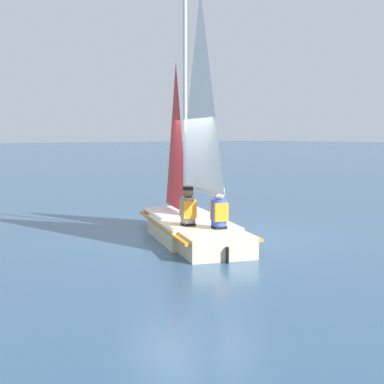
{
  "coord_description": "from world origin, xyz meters",
  "views": [
    {
      "loc": [
        8.78,
        -6.6,
        2.18
      ],
      "look_at": [
        0.0,
        0.0,
        1.0
      ],
      "focal_mm": 50.0,
      "sensor_mm": 36.0,
      "label": 1
    }
  ],
  "objects": [
    {
      "name": "ground_plane",
      "position": [
        0.0,
        0.0,
        0.0
      ],
      "size": [
        260.0,
        260.0,
        0.0
      ],
      "primitive_type": "plane",
      "color": "#2D4C6B"
    },
    {
      "name": "sailboat_main",
      "position": [
        0.02,
        -0.01,
        0.75
      ],
      "size": [
        4.32,
        2.76,
        5.07
      ],
      "rotation": [
        0.0,
        0.0,
        2.78
      ],
      "color": "beige",
      "rests_on": "ground_plane"
    },
    {
      "name": "sailor_helm",
      "position": [
        0.41,
        -0.4,
        0.63
      ],
      "size": [
        0.41,
        0.39,
        1.16
      ],
      "rotation": [
        0.0,
        0.0,
        2.78
      ],
      "color": "black",
      "rests_on": "ground_plane"
    },
    {
      "name": "sailor_crew",
      "position": [
        1.04,
        -0.14,
        0.63
      ],
      "size": [
        0.41,
        0.39,
        1.16
      ],
      "rotation": [
        0.0,
        0.0,
        2.78
      ],
      "color": "black",
      "rests_on": "ground_plane"
    }
  ]
}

